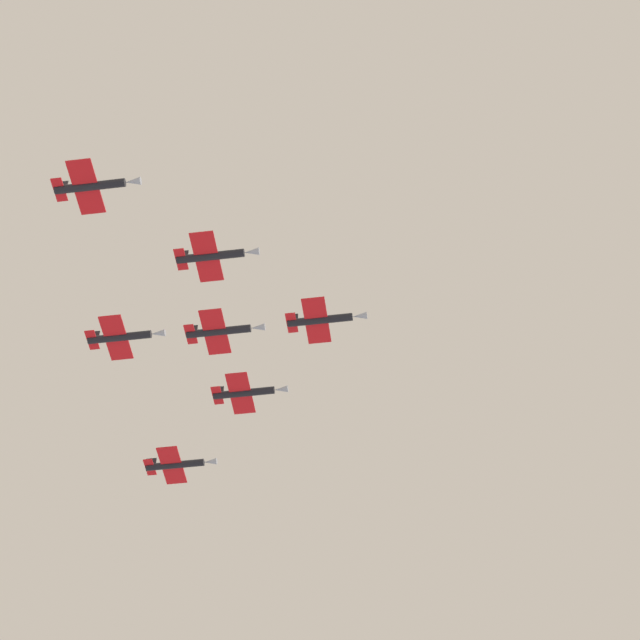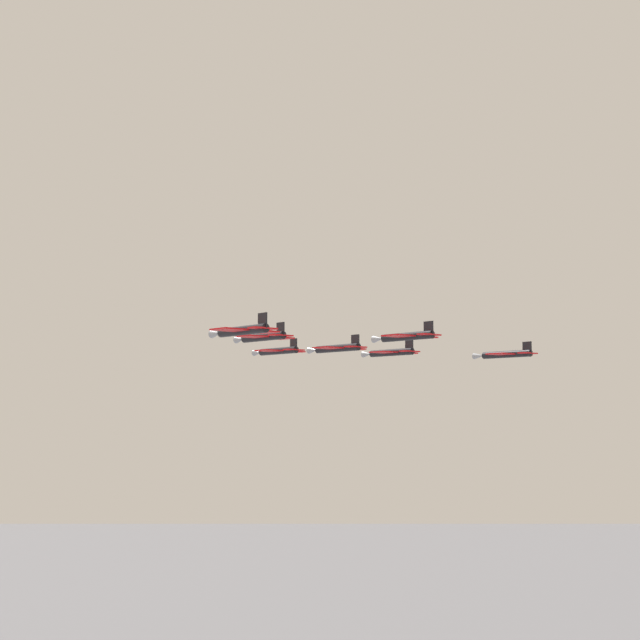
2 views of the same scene
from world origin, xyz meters
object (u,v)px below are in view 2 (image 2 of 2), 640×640
at_px(jet_starboard_inner, 390,353).
at_px(jet_center_rear, 505,354).
at_px(jet_port_inner, 262,337).
at_px(jet_starboard_outer, 242,331).
at_px(jet_lead, 277,351).
at_px(jet_port_outer, 336,348).
at_px(jet_port_trail, 406,336).

bearing_deg(jet_starboard_inner, jet_center_rear, -45.00).
bearing_deg(jet_port_inner, jet_starboard_outer, -135.00).
xyz_separation_m(jet_lead, jet_starboard_inner, (-13.42, 16.48, -0.38)).
height_order(jet_starboard_outer, jet_center_rear, jet_starboard_outer).
distance_m(jet_port_inner, jet_starboard_inner, 30.09).
bearing_deg(jet_starboard_outer, jet_port_inner, 45.00).
relative_size(jet_port_inner, jet_starboard_inner, 1.00).
xyz_separation_m(jet_lead, jet_port_outer, (1.68, 16.45, -0.33)).
bearing_deg(jet_port_outer, jet_starboard_outer, -155.77).
xyz_separation_m(jet_starboard_outer, jet_center_rear, (-59.82, 6.12, -0.90)).
height_order(jet_port_outer, jet_port_trail, jet_port_trail).
xyz_separation_m(jet_starboard_inner, jet_starboard_outer, (46.39, 10.36, 0.48)).
distance_m(jet_port_outer, jet_starboard_outer, 32.97).
relative_size(jet_port_outer, jet_port_trail, 1.00).
relative_size(jet_center_rear, jet_port_trail, 1.00).
bearing_deg(jet_center_rear, jet_port_trail, -174.29).
bearing_deg(jet_port_trail, jet_center_rear, 5.71).
bearing_deg(jet_starboard_outer, jet_port_outer, 24.23).
relative_size(jet_lead, jet_center_rear, 1.00).
height_order(jet_lead, jet_center_rear, jet_lead).
xyz_separation_m(jet_port_inner, jet_starboard_outer, (16.48, 13.42, -0.81)).
xyz_separation_m(jet_lead, jet_starboard_outer, (32.97, 26.85, 0.10)).
relative_size(jet_port_inner, jet_port_trail, 1.00).
bearing_deg(jet_starboard_inner, jet_port_outer, -174.29).
distance_m(jet_port_inner, jet_starboard_outer, 21.27).
bearing_deg(jet_starboard_inner, jet_port_trail, -129.81).
relative_size(jet_lead, jet_port_inner, 1.00).
xyz_separation_m(jet_lead, jet_center_rear, (-26.85, 32.97, -0.80)).
bearing_deg(jet_lead, jet_starboard_inner, -45.00).
bearing_deg(jet_port_outer, jet_port_inner, 174.29).
distance_m(jet_lead, jet_center_rear, 42.52).
xyz_separation_m(jet_starboard_outer, jet_port_trail, (-29.60, 6.05, 0.61)).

